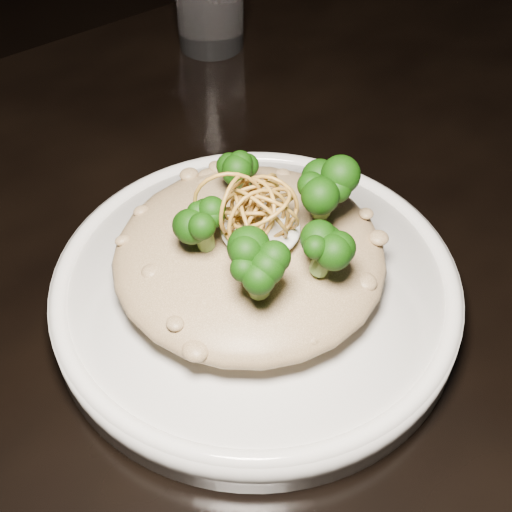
{
  "coord_description": "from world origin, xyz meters",
  "views": [
    {
      "loc": [
        -0.29,
        -0.32,
        1.16
      ],
      "look_at": [
        -0.09,
        -0.04,
        0.81
      ],
      "focal_mm": 50.0,
      "sensor_mm": 36.0,
      "label": 1
    }
  ],
  "objects": [
    {
      "name": "broccoli",
      "position": [
        -0.09,
        -0.05,
        0.85
      ],
      "size": [
        0.14,
        0.14,
        0.05
      ],
      "primitive_type": null,
      "color": "black",
      "rests_on": "risotto"
    },
    {
      "name": "plate",
      "position": [
        -0.09,
        -0.04,
        0.77
      ],
      "size": [
        0.29,
        0.29,
        0.03
      ],
      "primitive_type": "cylinder",
      "color": "white",
      "rests_on": "table"
    },
    {
      "name": "cheese",
      "position": [
        -0.09,
        -0.04,
        0.83
      ],
      "size": [
        0.05,
        0.05,
        0.02
      ],
      "primitive_type": "ellipsoid",
      "color": "white",
      "rests_on": "risotto"
    },
    {
      "name": "shallots",
      "position": [
        -0.09,
        -0.04,
        0.86
      ],
      "size": [
        0.06,
        0.06,
        0.04
      ],
      "primitive_type": null,
      "color": "brown",
      "rests_on": "cheese"
    },
    {
      "name": "table",
      "position": [
        0.0,
        0.0,
        0.67
      ],
      "size": [
        1.1,
        0.8,
        0.75
      ],
      "color": "black",
      "rests_on": "ground"
    },
    {
      "name": "risotto",
      "position": [
        -0.09,
        -0.04,
        0.8
      ],
      "size": [
        0.19,
        0.19,
        0.04
      ],
      "primitive_type": "ellipsoid",
      "color": "brown",
      "rests_on": "plate"
    }
  ]
}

